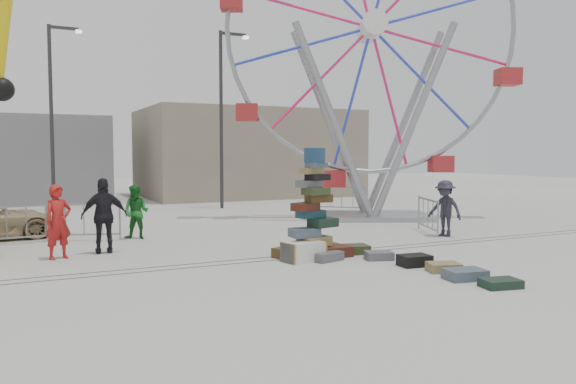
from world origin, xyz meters
name	(u,v)px	position (x,y,z in m)	size (l,w,h in m)	color
ground	(284,265)	(0.00, 0.00, 0.00)	(90.00, 90.00, 0.00)	#9E9E99
track_line_near	(274,260)	(0.00, 0.60, 0.00)	(40.00, 0.04, 0.01)	#47443F
track_line_far	(267,257)	(0.00, 1.00, 0.00)	(40.00, 0.04, 0.01)	#47443F
building_right	(247,153)	(7.00, 20.00, 2.50)	(12.00, 8.00, 5.00)	gray
building_left	(4,159)	(-6.00, 22.00, 2.20)	(10.00, 8.00, 4.40)	gray
lamp_post_right	(223,110)	(3.09, 13.00, 4.48)	(1.41, 0.25, 8.00)	#2D2D30
lamp_post_left	(53,107)	(-3.91, 15.00, 4.48)	(1.41, 0.25, 8.00)	#2D2D30
suitcase_tower	(313,227)	(1.03, 0.55, 0.74)	(1.87, 1.65, 2.65)	#1B4151
ferris_wheel	(371,53)	(6.83, 6.72, 6.33)	(10.16, 4.74, 12.85)	gray
steamer_trunk	(304,252)	(0.60, 0.20, 0.23)	(0.97, 0.56, 0.45)	silver
row_case_0	(352,249)	(2.13, 0.53, 0.11)	(0.82, 0.54, 0.22)	#354120
row_case_1	(379,255)	(2.30, -0.40, 0.10)	(0.63, 0.47, 0.19)	slate
row_case_2	(415,260)	(2.57, -1.38, 0.13)	(0.69, 0.50, 0.25)	black
row_case_3	(444,267)	(2.75, -2.14, 0.10)	(0.67, 0.49, 0.19)	#957F4B
row_case_4	(465,274)	(2.63, -2.90, 0.10)	(0.79, 0.55, 0.21)	#4B5B6C
row_case_5	(501,283)	(2.75, -3.70, 0.08)	(0.71, 0.48, 0.16)	#1B3024
barricade_dummy_b	(26,224)	(-5.20, 5.91, 0.55)	(2.00, 0.10, 1.10)	gray
barricade_dummy_c	(84,222)	(-3.70, 5.67, 0.55)	(2.00, 0.10, 1.10)	gray
barricade_wheel_front	(428,215)	(6.31, 2.68, 0.55)	(2.00, 0.10, 1.10)	gray
barricade_wheel_back	(342,199)	(7.22, 9.44, 0.55)	(2.00, 0.10, 1.10)	gray
pedestrian_red	(58,222)	(-4.54, 2.99, 0.89)	(0.65, 0.43, 1.78)	#A51A17
pedestrian_green	(136,212)	(-2.28, 5.35, 0.80)	(0.77, 0.60, 1.59)	#196721
pedestrian_black	(104,216)	(-3.45, 3.31, 0.95)	(1.11, 0.46, 1.90)	black
pedestrian_grey	(445,208)	(6.25, 1.82, 0.85)	(1.10, 0.63, 1.70)	#242430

